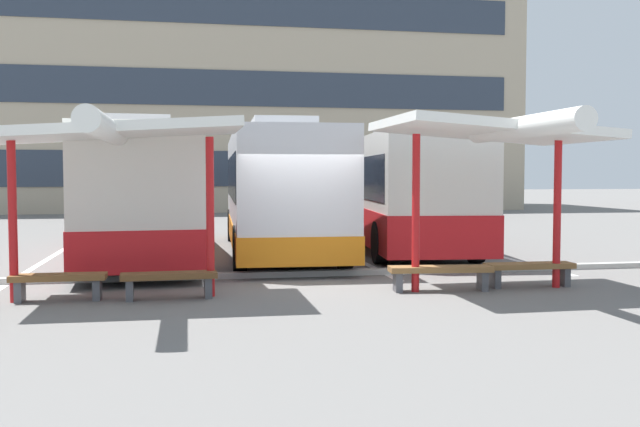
# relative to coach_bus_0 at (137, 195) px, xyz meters

# --- Properties ---
(ground_plane) EXTENTS (160.00, 160.00, 0.00)m
(ground_plane) POSITION_rel_coach_bus_0_xyz_m (3.50, -4.82, -1.58)
(ground_plane) COLOR slate
(terminal_building) EXTENTS (35.09, 11.03, 20.41)m
(terminal_building) POSITION_rel_coach_bus_0_xyz_m (3.54, 26.10, 7.26)
(terminal_building) COLOR tan
(terminal_building) RESTS_ON ground
(coach_bus_0) EXTENTS (3.28, 11.41, 3.45)m
(coach_bus_0) POSITION_rel_coach_bus_0_xyz_m (0.00, 0.00, 0.00)
(coach_bus_0) COLOR silver
(coach_bus_0) RESTS_ON ground
(coach_bus_1) EXTENTS (2.98, 10.48, 3.48)m
(coach_bus_1) POSITION_rel_coach_bus_0_xyz_m (3.68, 0.10, 0.04)
(coach_bus_1) COLOR silver
(coach_bus_1) RESTS_ON ground
(coach_bus_2) EXTENTS (3.64, 11.19, 3.46)m
(coach_bus_2) POSITION_rel_coach_bus_0_xyz_m (7.26, 0.99, -0.01)
(coach_bus_2) COLOR silver
(coach_bus_2) RESTS_ON ground
(lane_stripe_0) EXTENTS (0.16, 14.00, 0.01)m
(lane_stripe_0) POSITION_rel_coach_bus_0_xyz_m (-2.15, 1.49, -1.58)
(lane_stripe_0) COLOR white
(lane_stripe_0) RESTS_ON ground
(lane_stripe_1) EXTENTS (0.16, 14.00, 0.01)m
(lane_stripe_1) POSITION_rel_coach_bus_0_xyz_m (1.62, 1.49, -1.58)
(lane_stripe_1) COLOR white
(lane_stripe_1) RESTS_ON ground
(lane_stripe_2) EXTENTS (0.16, 14.00, 0.01)m
(lane_stripe_2) POSITION_rel_coach_bus_0_xyz_m (5.38, 1.49, -1.58)
(lane_stripe_2) COLOR white
(lane_stripe_2) RESTS_ON ground
(lane_stripe_3) EXTENTS (0.16, 14.00, 0.01)m
(lane_stripe_3) POSITION_rel_coach_bus_0_xyz_m (9.15, 1.49, -1.58)
(lane_stripe_3) COLOR white
(lane_stripe_3) RESTS_ON ground
(waiting_shelter_1) EXTENTS (4.20, 4.42, 3.02)m
(waiting_shelter_1) POSITION_rel_coach_bus_0_xyz_m (0.05, -6.83, 1.16)
(waiting_shelter_1) COLOR red
(waiting_shelter_1) RESTS_ON ground
(bench_1) EXTENTS (1.53, 0.43, 0.45)m
(bench_1) POSITION_rel_coach_bus_0_xyz_m (-0.85, -6.58, -1.25)
(bench_1) COLOR brown
(bench_1) RESTS_ON ground
(bench_2) EXTENTS (1.61, 0.49, 0.45)m
(bench_2) POSITION_rel_coach_bus_0_xyz_m (0.95, -6.73, -1.25)
(bench_2) COLOR brown
(bench_2) RESTS_ON ground
(waiting_shelter_2) EXTENTS (3.74, 4.68, 3.11)m
(waiting_shelter_2) POSITION_rel_coach_bus_0_xyz_m (6.64, -7.04, 1.24)
(waiting_shelter_2) COLOR red
(waiting_shelter_2) RESTS_ON ground
(bench_3) EXTENTS (1.89, 0.60, 0.45)m
(bench_3) POSITION_rel_coach_bus_0_xyz_m (5.74, -6.78, -1.24)
(bench_3) COLOR brown
(bench_3) RESTS_ON ground
(bench_4) EXTENTS (1.68, 0.45, 0.45)m
(bench_4) POSITION_rel_coach_bus_0_xyz_m (7.54, -6.63, -1.25)
(bench_4) COLOR brown
(bench_4) RESTS_ON ground
(platform_kerb) EXTENTS (44.00, 0.24, 0.12)m
(platform_kerb) POSITION_rel_coach_bus_0_xyz_m (3.50, -4.49, -1.52)
(platform_kerb) COLOR #ADADA8
(platform_kerb) RESTS_ON ground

